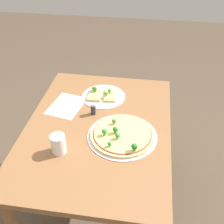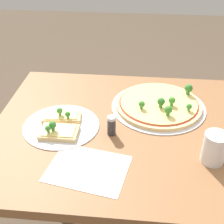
{
  "view_description": "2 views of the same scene",
  "coord_description": "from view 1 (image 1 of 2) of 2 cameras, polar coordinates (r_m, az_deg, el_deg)",
  "views": [
    {
      "loc": [
        1.2,
        0.26,
        1.78
      ],
      "look_at": [
        -0.12,
        0.06,
        0.76
      ],
      "focal_mm": 45.0,
      "sensor_mm": 36.0,
      "label": 1
    },
    {
      "loc": [
        -0.02,
        -0.94,
        1.43
      ],
      "look_at": [
        -0.12,
        0.06,
        0.76
      ],
      "focal_mm": 50.0,
      "sensor_mm": 36.0,
      "label": 2
    }
  ],
  "objects": [
    {
      "name": "pizza_tray_slice",
      "position": [
        1.85,
        -1.92,
        3.45
      ],
      "size": [
        0.29,
        0.29,
        0.06
      ],
      "color": "silver",
      "rests_on": "dining_table"
    },
    {
      "name": "paper_menu",
      "position": [
        1.8,
        -9.24,
        1.29
      ],
      "size": [
        0.28,
        0.23,
        0.0
      ],
      "primitive_type": "cube",
      "rotation": [
        0.0,
        0.0,
        -0.19
      ],
      "color": "silver",
      "rests_on": "dining_table"
    },
    {
      "name": "condiment_shaker",
      "position": [
        1.69,
        -3.84,
        0.65
      ],
      "size": [
        0.03,
        0.03,
        0.08
      ],
      "color": "#333338",
      "rests_on": "dining_table"
    },
    {
      "name": "drinking_cup",
      "position": [
        1.46,
        -10.85,
        -6.38
      ],
      "size": [
        0.08,
        0.08,
        0.11
      ],
      "primitive_type": "cylinder",
      "color": "white",
      "rests_on": "dining_table"
    },
    {
      "name": "ground_plane",
      "position": [
        2.16,
        -2.27,
        -17.98
      ],
      "size": [
        8.0,
        8.0,
        0.0
      ],
      "primitive_type": "plane",
      "color": "brown"
    },
    {
      "name": "pizza_tray_whole",
      "position": [
        1.54,
        2.04,
        -4.63
      ],
      "size": [
        0.38,
        0.38,
        0.07
      ],
      "color": "silver",
      "rests_on": "dining_table"
    },
    {
      "name": "dining_table",
      "position": [
        1.68,
        -2.79,
        -5.64
      ],
      "size": [
        1.14,
        0.83,
        0.74
      ],
      "color": "brown",
      "rests_on": "ground_plane"
    }
  ]
}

